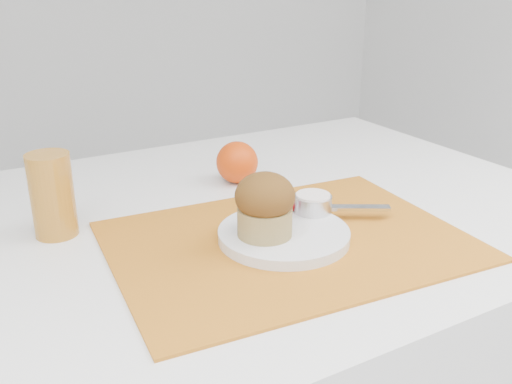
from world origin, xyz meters
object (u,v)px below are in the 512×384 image
plate (284,235)px  muffin (265,205)px  orange (237,162)px  juice_glass (52,195)px

plate → muffin: muffin is taller
orange → juice_glass: bearing=-169.1°
juice_glass → plate: bearing=-34.2°
orange → juice_glass: (-0.33, -0.06, 0.02)m
muffin → orange: bearing=70.3°
orange → muffin: (-0.09, -0.25, 0.03)m
orange → plate: bearing=-103.1°
juice_glass → muffin: bearing=-37.4°
plate → juice_glass: size_ratio=1.51×
plate → orange: size_ratio=2.47×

